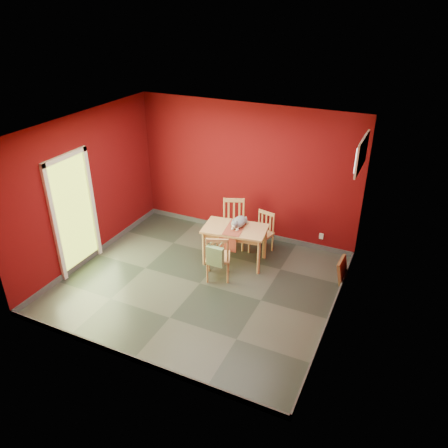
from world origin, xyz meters
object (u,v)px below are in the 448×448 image
at_px(tote_bag, 215,256).
at_px(chair_far_right, 262,232).
at_px(chair_far_left, 233,223).
at_px(cat, 239,220).
at_px(dining_table, 235,232).
at_px(chair_near, 218,257).
at_px(picture_frame, 342,270).

bearing_deg(tote_bag, chair_far_right, 77.11).
bearing_deg(chair_far_left, cat, -55.54).
bearing_deg(dining_table, chair_near, -93.84).
relative_size(chair_far_right, picture_frame, 1.90).
relative_size(cat, picture_frame, 1.10).
relative_size(dining_table, chair_far_right, 1.50).
height_order(chair_far_right, tote_bag, tote_bag).
height_order(chair_far_left, cat, chair_far_left).
height_order(dining_table, tote_bag, tote_bag).
bearing_deg(chair_near, dining_table, 86.16).
bearing_deg(chair_far_left, dining_table, -63.54).
height_order(dining_table, chair_near, chair_near).
height_order(chair_near, picture_frame, chair_near).
xyz_separation_m(dining_table, tote_bag, (0.01, -0.84, -0.04)).
xyz_separation_m(chair_far_right, cat, (-0.29, -0.46, 0.41)).
xyz_separation_m(dining_table, chair_near, (-0.04, -0.63, -0.17)).
height_order(dining_table, chair_far_right, chair_far_right).
xyz_separation_m(chair_far_right, tote_bag, (-0.32, -1.39, 0.17)).
bearing_deg(dining_table, cat, 68.45).
relative_size(dining_table, picture_frame, 2.84).
bearing_deg(picture_frame, tote_bag, -151.40).
distance_m(dining_table, picture_frame, 1.99).
bearing_deg(chair_far_right, chair_far_left, -178.96).
bearing_deg(chair_far_right, tote_bag, -102.89).
bearing_deg(chair_far_left, tote_bag, -78.56).
relative_size(chair_far_right, tote_bag, 1.96).
bearing_deg(chair_near, chair_far_left, 100.99).
distance_m(dining_table, chair_near, 0.66).
height_order(chair_far_right, picture_frame, chair_far_right).
relative_size(tote_bag, picture_frame, 0.97).
height_order(tote_bag, picture_frame, tote_bag).
bearing_deg(picture_frame, cat, -176.44).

